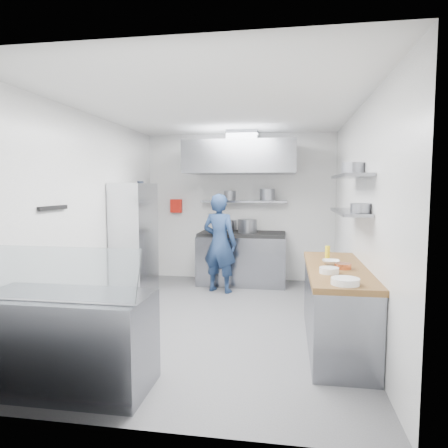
% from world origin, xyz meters
% --- Properties ---
extents(floor, '(5.00, 5.00, 0.00)m').
position_xyz_m(floor, '(0.00, 0.00, 0.00)').
color(floor, '#4A4A4C').
rests_on(floor, ground).
extents(ceiling, '(5.00, 5.00, 0.00)m').
position_xyz_m(ceiling, '(0.00, 0.00, 2.80)').
color(ceiling, silver).
rests_on(ceiling, wall_back).
extents(wall_back, '(3.60, 2.80, 0.02)m').
position_xyz_m(wall_back, '(0.00, 2.50, 1.40)').
color(wall_back, white).
rests_on(wall_back, floor).
extents(wall_front, '(3.60, 2.80, 0.02)m').
position_xyz_m(wall_front, '(0.00, -2.50, 1.40)').
color(wall_front, white).
rests_on(wall_front, floor).
extents(wall_left, '(2.80, 5.00, 0.02)m').
position_xyz_m(wall_left, '(-1.80, 0.00, 1.40)').
color(wall_left, white).
rests_on(wall_left, floor).
extents(wall_right, '(2.80, 5.00, 0.02)m').
position_xyz_m(wall_right, '(1.80, 0.00, 1.40)').
color(wall_right, white).
rests_on(wall_right, floor).
extents(gas_range, '(1.60, 0.80, 0.90)m').
position_xyz_m(gas_range, '(0.10, 2.10, 0.45)').
color(gas_range, gray).
rests_on(gas_range, floor).
extents(cooktop, '(1.57, 0.78, 0.06)m').
position_xyz_m(cooktop, '(0.10, 2.10, 0.93)').
color(cooktop, black).
rests_on(cooktop, gas_range).
extents(stock_pot_left, '(0.26, 0.26, 0.20)m').
position_xyz_m(stock_pot_left, '(-0.17, 2.39, 1.06)').
color(stock_pot_left, slate).
rests_on(stock_pot_left, cooktop).
extents(stock_pot_mid, '(0.35, 0.35, 0.24)m').
position_xyz_m(stock_pot_mid, '(0.19, 2.11, 1.08)').
color(stock_pot_mid, slate).
rests_on(stock_pot_mid, cooktop).
extents(over_range_shelf, '(1.60, 0.30, 0.04)m').
position_xyz_m(over_range_shelf, '(0.10, 2.34, 1.52)').
color(over_range_shelf, gray).
rests_on(over_range_shelf, wall_back).
extents(shelf_pot_a, '(0.23, 0.23, 0.18)m').
position_xyz_m(shelf_pot_a, '(-0.19, 2.51, 1.63)').
color(shelf_pot_a, slate).
rests_on(shelf_pot_a, over_range_shelf).
extents(shelf_pot_b, '(0.27, 0.27, 0.22)m').
position_xyz_m(shelf_pot_b, '(0.55, 2.21, 1.65)').
color(shelf_pot_b, slate).
rests_on(shelf_pot_b, over_range_shelf).
extents(extractor_hood, '(1.90, 1.15, 0.55)m').
position_xyz_m(extractor_hood, '(0.10, 1.93, 2.30)').
color(extractor_hood, gray).
rests_on(extractor_hood, wall_back).
extents(hood_duct, '(0.55, 0.55, 0.24)m').
position_xyz_m(hood_duct, '(0.10, 2.15, 2.68)').
color(hood_duct, slate).
rests_on(hood_duct, extractor_hood).
extents(red_firebox, '(0.22, 0.10, 0.26)m').
position_xyz_m(red_firebox, '(-1.25, 2.44, 1.42)').
color(red_firebox, red).
rests_on(red_firebox, wall_back).
extents(chef, '(0.71, 0.57, 1.68)m').
position_xyz_m(chef, '(-0.22, 1.47, 0.84)').
color(chef, navy).
rests_on(chef, floor).
extents(wire_rack, '(0.50, 0.90, 1.85)m').
position_xyz_m(wire_rack, '(-1.53, 0.95, 0.93)').
color(wire_rack, silver).
rests_on(wire_rack, floor).
extents(rack_bin_a, '(0.17, 0.22, 0.20)m').
position_xyz_m(rack_bin_a, '(-1.53, 0.94, 0.80)').
color(rack_bin_a, white).
rests_on(rack_bin_a, wire_rack).
extents(rack_bin_b, '(0.13, 0.17, 0.15)m').
position_xyz_m(rack_bin_b, '(-1.53, 1.35, 1.30)').
color(rack_bin_b, yellow).
rests_on(rack_bin_b, wire_rack).
extents(rack_jar, '(0.11, 0.11, 0.18)m').
position_xyz_m(rack_jar, '(-1.48, 1.13, 1.80)').
color(rack_jar, black).
rests_on(rack_jar, wire_rack).
extents(knife_strip, '(0.04, 0.55, 0.05)m').
position_xyz_m(knife_strip, '(-1.78, -0.90, 1.55)').
color(knife_strip, black).
rests_on(knife_strip, wall_left).
extents(prep_counter_base, '(0.62, 2.00, 0.84)m').
position_xyz_m(prep_counter_base, '(1.48, -0.60, 0.42)').
color(prep_counter_base, gray).
rests_on(prep_counter_base, floor).
extents(prep_counter_top, '(0.65, 2.04, 0.06)m').
position_xyz_m(prep_counter_top, '(1.48, -0.60, 0.87)').
color(prep_counter_top, brown).
rests_on(prep_counter_top, prep_counter_base).
extents(plate_stack_a, '(0.26, 0.26, 0.06)m').
position_xyz_m(plate_stack_a, '(1.46, -1.44, 0.93)').
color(plate_stack_a, white).
rests_on(plate_stack_a, prep_counter_top).
extents(plate_stack_b, '(0.20, 0.20, 0.06)m').
position_xyz_m(plate_stack_b, '(1.36, -0.96, 0.93)').
color(plate_stack_b, white).
rests_on(plate_stack_b, prep_counter_top).
extents(copper_pan, '(0.18, 0.18, 0.06)m').
position_xyz_m(copper_pan, '(1.53, -0.70, 0.93)').
color(copper_pan, '#C76438').
rests_on(copper_pan, prep_counter_top).
extents(squeeze_bottle, '(0.06, 0.06, 0.18)m').
position_xyz_m(squeeze_bottle, '(1.41, -0.22, 0.99)').
color(squeeze_bottle, yellow).
rests_on(squeeze_bottle, prep_counter_top).
extents(mixing_bowl, '(0.22, 0.22, 0.05)m').
position_xyz_m(mixing_bowl, '(1.43, -0.46, 0.92)').
color(mixing_bowl, white).
rests_on(mixing_bowl, prep_counter_top).
extents(wall_shelf_lower, '(0.30, 1.30, 0.04)m').
position_xyz_m(wall_shelf_lower, '(1.64, -0.30, 1.50)').
color(wall_shelf_lower, gray).
rests_on(wall_shelf_lower, wall_right).
extents(wall_shelf_upper, '(0.30, 1.30, 0.04)m').
position_xyz_m(wall_shelf_upper, '(1.64, -0.30, 1.92)').
color(wall_shelf_upper, gray).
rests_on(wall_shelf_upper, wall_right).
extents(shelf_pot_c, '(0.21, 0.21, 0.10)m').
position_xyz_m(shelf_pot_c, '(1.69, -0.72, 1.57)').
color(shelf_pot_c, slate).
rests_on(shelf_pot_c, wall_shelf_lower).
extents(shelf_pot_d, '(0.28, 0.28, 0.14)m').
position_xyz_m(shelf_pot_d, '(1.69, -0.22, 2.01)').
color(shelf_pot_d, slate).
rests_on(shelf_pot_d, wall_shelf_upper).
extents(display_case, '(1.50, 0.70, 0.85)m').
position_xyz_m(display_case, '(-1.00, -2.00, 0.42)').
color(display_case, gray).
rests_on(display_case, floor).
extents(display_glass, '(1.47, 0.19, 0.42)m').
position_xyz_m(display_glass, '(-1.00, -2.12, 1.07)').
color(display_glass, silver).
rests_on(display_glass, display_case).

